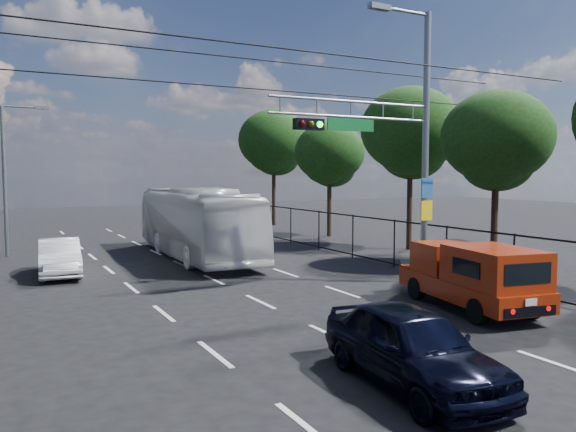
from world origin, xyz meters
TOP-DOWN VIEW (x-y plane):
  - ground at (0.00, 0.00)m, footprint 120.00×120.00m
  - lane_markings at (-0.00, 14.00)m, footprint 6.12×38.00m
  - signal_mast at (5.28, 7.99)m, footprint 6.43×0.39m
  - streetlight_left at (-6.33, 22.00)m, footprint 2.09×0.22m
  - utility_wires at (0.00, 8.83)m, footprint 22.00×5.04m
  - fence_right at (7.60, 12.17)m, footprint 0.06×34.03m
  - tree_right_b at (11.22, 9.02)m, footprint 4.50×4.50m
  - tree_right_c at (11.82, 15.02)m, footprint 5.10×5.10m
  - tree_right_d at (11.42, 22.02)m, footprint 4.32×4.32m
  - tree_right_e at (11.62, 30.02)m, footprint 5.28×5.28m
  - red_pickup at (4.98, 4.27)m, footprint 2.72×5.36m
  - navy_hatchback at (-0.43, 0.56)m, footprint 2.23×4.56m
  - white_bus at (1.26, 17.55)m, footprint 3.25×11.72m
  - white_van at (-4.88, 15.70)m, footprint 1.81×4.32m

SIDE VIEW (x-z plane):
  - ground at x=0.00m, z-range 0.00..0.00m
  - lane_markings at x=0.00m, z-range 0.00..0.01m
  - white_van at x=-4.88m, z-range 0.00..1.39m
  - navy_hatchback at x=-0.43m, z-range 0.00..1.50m
  - red_pickup at x=4.98m, z-range 0.06..1.97m
  - fence_right at x=7.60m, z-range 0.03..2.03m
  - white_bus at x=1.26m, z-range 0.00..3.23m
  - streetlight_left at x=-6.33m, z-range 0.40..7.48m
  - tree_right_d at x=11.42m, z-range 1.34..8.36m
  - tree_right_b at x=11.22m, z-range 1.40..8.71m
  - signal_mast at x=5.28m, z-range 0.49..9.99m
  - tree_right_c at x=11.82m, z-range 1.59..9.88m
  - tree_right_e at x=11.62m, z-range 1.65..10.23m
  - utility_wires at x=0.00m, z-range 6.86..7.60m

